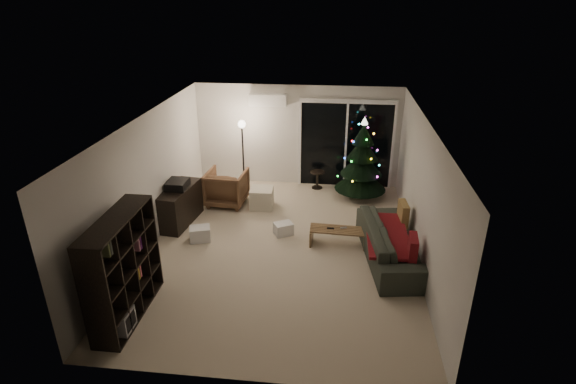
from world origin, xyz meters
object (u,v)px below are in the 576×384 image
(armchair, at_px, (227,187))
(christmas_tree, at_px, (362,159))
(coffee_table, at_px, (338,237))
(sofa, at_px, (392,242))
(bookshelf, at_px, (110,267))
(media_cabinet, at_px, (180,205))

(armchair, xyz_separation_m, christmas_tree, (3.06, 0.71, 0.57))
(coffee_table, height_order, christmas_tree, christmas_tree)
(sofa, bearing_deg, christmas_tree, 2.33)
(bookshelf, height_order, media_cabinet, bookshelf)
(christmas_tree, bearing_deg, armchair, -166.99)
(media_cabinet, bearing_deg, coffee_table, -2.51)
(media_cabinet, distance_m, christmas_tree, 4.23)
(bookshelf, height_order, christmas_tree, christmas_tree)
(armchair, relative_size, coffee_table, 0.82)
(media_cabinet, bearing_deg, sofa, -5.34)
(sofa, height_order, christmas_tree, christmas_tree)
(christmas_tree, bearing_deg, sofa, -79.90)
(coffee_table, bearing_deg, armchair, 151.36)
(sofa, relative_size, coffee_table, 2.14)
(bookshelf, distance_m, christmas_tree, 6.06)
(media_cabinet, height_order, sofa, media_cabinet)
(coffee_table, bearing_deg, bookshelf, -141.07)
(media_cabinet, bearing_deg, bookshelf, -82.84)
(bookshelf, height_order, sofa, bookshelf)
(bookshelf, xyz_separation_m, coffee_table, (3.33, 2.40, -0.64))
(bookshelf, relative_size, sofa, 0.70)
(bookshelf, relative_size, armchair, 1.83)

